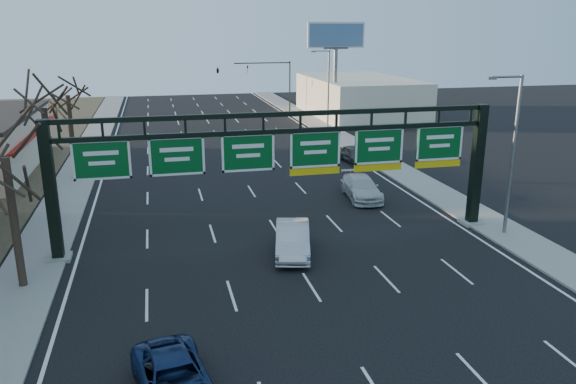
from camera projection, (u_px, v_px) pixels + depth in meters
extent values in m
plane|color=black|center=(324.00, 307.00, 23.78)|extent=(160.00, 160.00, 0.00)
cube|color=gray|center=(68.00, 195.00, 39.58)|extent=(3.00, 120.00, 0.12)
cube|color=gray|center=(404.00, 173.00, 45.28)|extent=(3.00, 120.00, 0.12)
cube|color=white|center=(247.00, 184.00, 42.44)|extent=(21.60, 120.00, 0.01)
cube|color=black|center=(51.00, 192.00, 27.62)|extent=(0.55, 0.55, 7.20)
cube|color=gray|center=(59.00, 258.00, 28.61)|extent=(1.20, 1.20, 0.20)
cube|color=black|center=(477.00, 166.00, 32.84)|extent=(0.55, 0.55, 7.20)
cube|color=gray|center=(471.00, 222.00, 33.82)|extent=(1.20, 1.20, 0.20)
cube|color=black|center=(282.00, 114.00, 29.25)|extent=(23.40, 0.25, 0.25)
cube|color=black|center=(282.00, 131.00, 29.51)|extent=(23.40, 0.25, 0.25)
cube|color=#054D1C|center=(102.00, 160.00, 27.76)|extent=(2.80, 0.10, 2.00)
cube|color=#054D1C|center=(177.00, 156.00, 28.58)|extent=(2.80, 0.10, 2.00)
cube|color=#054D1C|center=(248.00, 152.00, 29.40)|extent=(2.80, 0.10, 2.00)
cube|color=#054D1C|center=(315.00, 149.00, 30.21)|extent=(2.80, 0.10, 2.00)
cube|color=yellow|center=(315.00, 171.00, 30.56)|extent=(2.80, 0.10, 0.40)
cube|color=#054D1C|center=(379.00, 146.00, 31.03)|extent=(2.80, 0.10, 2.00)
cube|color=yellow|center=(378.00, 167.00, 31.38)|extent=(2.80, 0.10, 0.40)
cube|color=#054D1C|center=(439.00, 143.00, 31.85)|extent=(2.80, 0.10, 2.00)
cube|color=yellow|center=(438.00, 164.00, 32.19)|extent=(2.80, 0.10, 0.40)
cube|color=#A71910|center=(32.00, 133.00, 46.34)|extent=(1.20, 18.00, 0.40)
cube|color=beige|center=(359.00, 97.00, 74.18)|extent=(12.00, 20.00, 5.00)
cylinder|color=#2C2318|center=(14.00, 222.00, 24.70)|extent=(0.36, 0.36, 6.08)
cylinder|color=#2C2318|center=(50.00, 163.00, 33.93)|extent=(0.36, 0.36, 6.84)
cylinder|color=#2C2318|center=(72.00, 136.00, 43.31)|extent=(0.36, 0.36, 6.46)
cylinder|color=slate|center=(513.00, 155.00, 30.88)|extent=(0.20, 0.20, 9.00)
cylinder|color=slate|center=(507.00, 74.00, 29.44)|extent=(1.80, 0.12, 0.12)
cube|color=slate|center=(492.00, 76.00, 29.25)|extent=(0.50, 0.22, 0.15)
cylinder|color=slate|center=(328.00, 90.00, 62.60)|extent=(0.20, 0.20, 9.00)
cylinder|color=slate|center=(321.00, 50.00, 61.16)|extent=(1.80, 0.12, 0.12)
cube|color=slate|center=(313.00, 50.00, 60.97)|extent=(0.50, 0.22, 0.15)
cylinder|color=slate|center=(335.00, 87.00, 67.84)|extent=(0.50, 0.50, 9.00)
cube|color=slate|center=(336.00, 48.00, 66.57)|extent=(3.00, 0.30, 0.20)
cube|color=white|center=(336.00, 35.00, 66.14)|extent=(7.00, 0.30, 3.00)
cube|color=#4B6F97|center=(337.00, 35.00, 65.96)|extent=(6.60, 0.05, 2.60)
cylinder|color=black|center=(290.00, 87.00, 76.74)|extent=(0.18, 0.18, 7.00)
cylinder|color=black|center=(262.00, 63.00, 74.96)|extent=(7.60, 0.14, 0.14)
imported|color=black|center=(248.00, 69.00, 74.74)|extent=(0.20, 0.20, 1.00)
imported|color=black|center=(218.00, 70.00, 73.85)|extent=(0.54, 0.54, 1.62)
imported|color=navy|center=(174.00, 380.00, 17.77)|extent=(2.98, 5.09, 1.33)
imported|color=#B4B4B9|center=(293.00, 239.00, 29.21)|extent=(2.79, 5.17, 1.62)
imported|color=silver|center=(361.00, 188.00, 38.76)|extent=(2.64, 5.37, 1.50)
imported|color=#3B3D3F|center=(354.00, 154.00, 49.11)|extent=(2.13, 4.35, 1.43)
imported|color=#AFAFB4|center=(171.00, 148.00, 51.76)|extent=(1.75, 4.50, 1.46)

